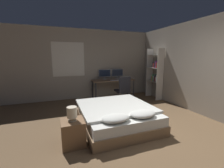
% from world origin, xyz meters
% --- Properties ---
extents(ground_plane, '(20.00, 20.00, 0.00)m').
position_xyz_m(ground_plane, '(0.00, 0.00, 0.00)').
color(ground_plane, brown).
extents(wall_back, '(12.00, 0.08, 2.70)m').
position_xyz_m(wall_back, '(-0.02, 4.09, 1.35)').
color(wall_back, '#9E9384').
rests_on(wall_back, ground_plane).
extents(wall_side_right, '(0.06, 12.00, 2.70)m').
position_xyz_m(wall_side_right, '(2.08, 1.50, 1.35)').
color(wall_side_right, '#9E9384').
rests_on(wall_side_right, ground_plane).
extents(bed, '(1.68, 1.91, 0.55)m').
position_xyz_m(bed, '(-0.47, 1.33, 0.24)').
color(bed, '#846647').
rests_on(bed, ground_plane).
extents(nightstand, '(0.42, 0.42, 0.48)m').
position_xyz_m(nightstand, '(-1.56, 0.81, 0.24)').
color(nightstand, brown).
rests_on(nightstand, ground_plane).
extents(bedside_lamp, '(0.18, 0.18, 0.26)m').
position_xyz_m(bedside_lamp, '(-1.56, 0.81, 0.64)').
color(bedside_lamp, gray).
rests_on(bedside_lamp, nightstand).
extents(desk, '(1.68, 0.64, 0.74)m').
position_xyz_m(desk, '(0.37, 3.70, 0.66)').
color(desk, '#846042').
rests_on(desk, ground_plane).
extents(monitor_left, '(0.52, 0.16, 0.41)m').
position_xyz_m(monitor_left, '(0.09, 3.92, 0.97)').
color(monitor_left, '#B7B7BC').
rests_on(monitor_left, desk).
extents(monitor_right, '(0.52, 0.16, 0.41)m').
position_xyz_m(monitor_right, '(0.65, 3.92, 0.97)').
color(monitor_right, '#B7B7BC').
rests_on(monitor_right, desk).
extents(keyboard, '(0.37, 0.13, 0.02)m').
position_xyz_m(keyboard, '(0.37, 3.49, 0.75)').
color(keyboard, '#B7B7BC').
rests_on(keyboard, desk).
extents(computer_mouse, '(0.07, 0.05, 0.04)m').
position_xyz_m(computer_mouse, '(0.65, 3.49, 0.75)').
color(computer_mouse, '#B7B7BC').
rests_on(computer_mouse, desk).
extents(office_chair, '(0.52, 0.52, 0.96)m').
position_xyz_m(office_chair, '(0.46, 2.93, 0.38)').
color(office_chair, black).
rests_on(office_chair, ground_plane).
extents(bookshelf, '(0.29, 0.71, 1.96)m').
position_xyz_m(bookshelf, '(1.88, 2.99, 1.05)').
color(bookshelf, beige).
rests_on(bookshelf, ground_plane).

